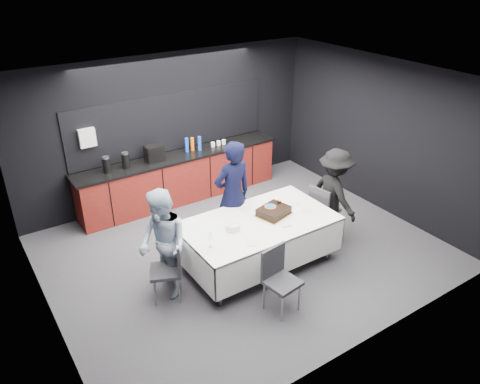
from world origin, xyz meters
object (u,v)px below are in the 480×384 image
cake_assembly (274,211)px  champagne_flute (210,237)px  person_center (233,195)px  party_table (258,228)px  chair_near (278,275)px  plate_stack (233,227)px  person_left (163,244)px  chair_right (322,207)px  person_right (334,194)px  chair_left (171,265)px

cake_assembly → champagne_flute: bearing=-169.8°
champagne_flute → person_center: bearing=43.6°
party_table → chair_near: bearing=-110.2°
party_table → person_center: (-0.01, 0.69, 0.28)m
plate_stack → person_center: size_ratio=0.12×
person_center → person_left: person_center is taller
plate_stack → chair_right: bearing=3.0°
champagne_flute → cake_assembly: bearing=10.2°
chair_right → person_center: person_center is taller
chair_right → person_center: 1.58m
cake_assembly → person_center: (-0.31, 0.67, 0.08)m
champagne_flute → chair_right: 2.41m
person_center → person_right: bearing=155.9°
plate_stack → chair_right: (1.86, 0.10, -0.30)m
party_table → cake_assembly: (0.30, 0.02, 0.20)m
champagne_flute → chair_near: champagne_flute is taller
champagne_flute → person_center: 1.30m
cake_assembly → chair_near: bearing=-123.7°
person_left → person_center: bearing=105.6°
person_center → person_right: person_center is taller
cake_assembly → chair_near: cake_assembly is taller
plate_stack → person_center: 0.83m
chair_right → person_right: bearing=-29.7°
champagne_flute → chair_left: 0.69m
champagne_flute → chair_left: size_ratio=0.24×
party_table → chair_near: size_ratio=2.51×
plate_stack → champagne_flute: champagne_flute is taller
party_table → cake_assembly: 0.36m
champagne_flute → person_right: person_right is taller
cake_assembly → champagne_flute: 1.28m
person_right → chair_left: bearing=95.4°
person_right → champagne_flute: bearing=100.6°
chair_near → plate_stack: bearing=96.2°
chair_near → person_left: (-1.13, 1.13, 0.27)m
champagne_flute → chair_right: size_ratio=0.24×
party_table → person_left: bearing=173.7°
party_table → person_center: 0.74m
plate_stack → person_center: bearing=57.2°
chair_right → person_left: person_left is taller
cake_assembly → person_left: 1.80m
chair_left → person_left: person_left is taller
person_center → person_left: bearing=19.0°
champagne_flute → chair_near: 1.05m
cake_assembly → chair_near: size_ratio=0.62×
chair_left → chair_right: size_ratio=1.00×
chair_near → person_right: (1.91, 0.97, 0.25)m
chair_left → champagne_flute: bearing=-24.6°
chair_left → person_right: 3.03m
cake_assembly → person_right: 1.26m
party_table → person_right: person_right is taller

